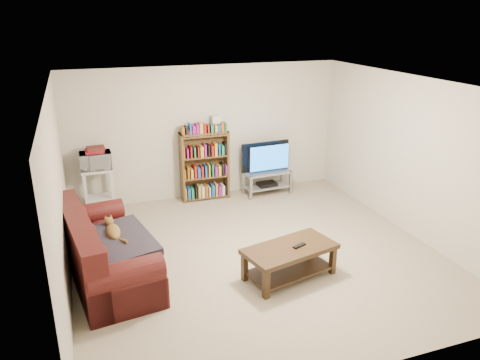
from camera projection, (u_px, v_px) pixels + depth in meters
name	position (u px, v px, depth m)	size (l,w,h in m)	color
floor	(256.00, 254.00, 6.68)	(5.00, 5.00, 0.00)	tan
ceiling	(258.00, 85.00, 5.87)	(5.00, 5.00, 0.00)	white
wall_back	(207.00, 132.00, 8.50)	(5.00, 5.00, 0.00)	beige
wall_front	(362.00, 263.00, 4.06)	(5.00, 5.00, 0.00)	beige
wall_left	(59.00, 198.00, 5.49)	(5.00, 5.00, 0.00)	beige
wall_right	(411.00, 157.00, 7.06)	(5.00, 5.00, 0.00)	beige
sofa	(102.00, 255.00, 5.99)	(1.19, 2.21, 0.90)	#461312
blanket	(117.00, 242.00, 5.88)	(0.81, 1.05, 0.10)	#2A252F
cat	(113.00, 232.00, 6.02)	(0.23, 0.57, 0.17)	brown
coffee_table	(290.00, 256.00, 6.01)	(1.29, 0.85, 0.43)	#362413
remote	(299.00, 246.00, 5.97)	(0.19, 0.05, 0.02)	black
tv_stand	(267.00, 178.00, 8.81)	(0.91, 0.45, 0.44)	#999EA3
television	(267.00, 157.00, 8.67)	(0.95, 0.13, 0.55)	black
dvd_player	(267.00, 184.00, 8.85)	(0.35, 0.25, 0.06)	black
bookshelf	(205.00, 165.00, 8.47)	(0.88, 0.29, 1.26)	brown
shelf_clutter	(209.00, 126.00, 8.27)	(0.64, 0.20, 0.28)	silver
microwave_stand	(98.00, 185.00, 7.84)	(0.51, 0.37, 0.82)	silver
microwave	(96.00, 161.00, 7.69)	(0.50, 0.34, 0.28)	silver
game_boxes	(95.00, 151.00, 7.64)	(0.30, 0.26, 0.05)	maroon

